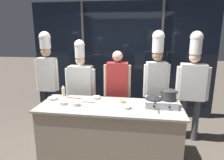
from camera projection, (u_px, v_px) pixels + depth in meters
ground_plane at (110, 155)px, 3.35m from camera, size 24.00×24.00×0.00m
window_wall_back at (121, 61)px, 4.78m from camera, size 4.32×0.09×2.70m
demo_counter at (110, 131)px, 3.25m from camera, size 2.25×0.83×0.90m
portable_stove at (161, 103)px, 3.09m from camera, size 0.48×0.35×0.12m
frying_pan at (154, 97)px, 3.08m from camera, size 0.26×0.46×0.05m
stock_pot at (169, 95)px, 3.04m from camera, size 0.26×0.23×0.14m
squeeze_bottle_oil at (63, 91)px, 3.57m from camera, size 0.06×0.06×0.20m
prep_bowl_mushrooms at (127, 107)px, 3.02m from camera, size 0.14×0.14×0.04m
prep_bowl_onion at (53, 98)px, 3.40m from camera, size 0.16×0.16×0.04m
prep_bowl_rice at (96, 97)px, 3.45m from camera, size 0.15×0.15×0.04m
prep_bowl_bean_sprouts at (63, 103)px, 3.18m from camera, size 0.13×0.13×0.05m
prep_bowl_noodles at (76, 104)px, 3.13m from camera, size 0.13×0.13×0.05m
prep_bowl_carrots at (122, 101)px, 3.26m from camera, size 0.11×0.11×0.05m
serving_spoon_slotted at (77, 98)px, 3.46m from camera, size 0.26×0.06×0.02m
serving_spoon_solid at (91, 102)px, 3.26m from camera, size 0.22×0.05×0.02m
chef_head at (47, 71)px, 4.05m from camera, size 0.48×0.23×2.03m
chef_sous at (81, 82)px, 3.98m from camera, size 0.61×0.25×1.88m
person_guest at (117, 85)px, 3.81m from camera, size 0.51×0.21×1.68m
chef_line at (156, 75)px, 3.71m from camera, size 0.48×0.25×2.05m
chef_pastry at (193, 81)px, 3.60m from camera, size 0.58×0.26×2.04m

